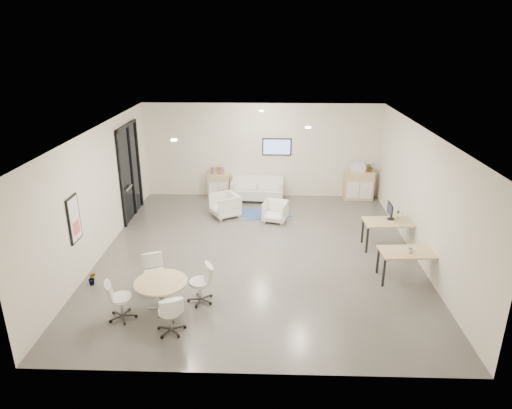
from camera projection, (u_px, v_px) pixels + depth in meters
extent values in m
cube|color=#514F4A|center=(258.00, 266.00, 11.97)|extent=(8.00, 9.00, 0.80)
cube|color=white|center=(259.00, 113.00, 10.57)|extent=(8.00, 9.00, 0.80)
cube|color=silver|center=(262.00, 148.00, 15.85)|extent=(8.00, 0.80, 3.20)
cube|color=silver|center=(249.00, 305.00, 6.68)|extent=(8.00, 0.80, 3.20)
cube|color=silver|center=(83.00, 193.00, 11.40)|extent=(0.80, 9.00, 3.20)
cube|color=silver|center=(438.00, 196.00, 11.14)|extent=(0.80, 9.00, 3.20)
cube|color=black|center=(130.00, 171.00, 13.79)|extent=(0.02, 1.90, 2.85)
cube|color=black|center=(126.00, 126.00, 13.30)|extent=(0.06, 1.90, 0.08)
cube|color=black|center=(121.00, 180.00, 12.94)|extent=(0.06, 0.08, 2.85)
cube|color=black|center=(139.00, 163.00, 14.64)|extent=(0.06, 0.08, 2.85)
cube|color=black|center=(132.00, 170.00, 13.93)|extent=(0.06, 0.07, 2.85)
cube|color=#B2B2B7|center=(129.00, 188.00, 13.50)|extent=(0.04, 0.60, 0.05)
cube|color=black|center=(74.00, 219.00, 9.91)|extent=(0.04, 0.54, 1.04)
cube|color=white|center=(75.00, 219.00, 9.91)|extent=(0.01, 0.46, 0.96)
cube|color=#F15764|center=(76.00, 228.00, 9.98)|extent=(0.01, 0.32, 0.30)
cube|color=black|center=(277.00, 147.00, 15.38)|extent=(0.98, 0.05, 0.58)
cube|color=#8290E0|center=(277.00, 147.00, 15.35)|extent=(0.90, 0.01, 0.50)
cylinder|color=#FFEAC6|center=(174.00, 140.00, 9.83)|extent=(0.14, 0.14, 0.03)
cylinder|color=#FFEAC6|center=(308.00, 127.00, 11.15)|extent=(0.14, 0.14, 0.03)
cylinder|color=#FFEAC6|center=(261.00, 111.00, 13.52)|extent=(0.14, 0.14, 0.03)
cube|color=tan|center=(219.00, 185.00, 15.74)|extent=(0.75, 0.37, 0.84)
cube|color=white|center=(213.00, 189.00, 15.59)|extent=(0.31, 0.02, 0.50)
cube|color=white|center=(223.00, 190.00, 15.58)|extent=(0.31, 0.02, 0.50)
cube|color=tan|center=(358.00, 185.00, 15.53)|extent=(0.98, 0.46, 0.98)
cube|color=white|center=(353.00, 190.00, 15.35)|extent=(0.41, 0.02, 0.59)
cube|color=white|center=(366.00, 190.00, 15.34)|extent=(0.41, 0.02, 0.59)
cube|color=red|center=(212.00, 171.00, 15.56)|extent=(0.04, 0.14, 0.22)
cube|color=#337FCC|center=(213.00, 171.00, 15.56)|extent=(0.04, 0.14, 0.22)
cube|color=gold|center=(215.00, 171.00, 15.55)|extent=(0.04, 0.14, 0.22)
cube|color=#4CB24C|center=(217.00, 171.00, 15.55)|extent=(0.04, 0.14, 0.22)
cube|color=#CC6619|center=(218.00, 171.00, 15.55)|extent=(0.04, 0.14, 0.22)
cube|color=purple|center=(220.00, 171.00, 15.55)|extent=(0.04, 0.14, 0.22)
cube|color=#E54C7F|center=(221.00, 171.00, 15.55)|extent=(0.04, 0.14, 0.22)
cube|color=teal|center=(223.00, 171.00, 15.55)|extent=(0.04, 0.14, 0.22)
cube|color=white|center=(357.00, 168.00, 15.31)|extent=(0.47, 0.40, 0.27)
cube|color=white|center=(358.00, 163.00, 15.26)|extent=(0.36, 0.30, 0.06)
cube|color=silver|center=(257.00, 192.00, 15.49)|extent=(1.78, 0.97, 0.32)
cube|color=silver|center=(258.00, 180.00, 15.69)|extent=(1.74, 0.30, 0.32)
cube|color=silver|center=(234.00, 188.00, 15.46)|extent=(0.20, 0.87, 0.65)
cube|color=silver|center=(281.00, 188.00, 15.41)|extent=(0.20, 0.87, 0.65)
cube|color=#2C5387|center=(265.00, 213.00, 14.45)|extent=(1.69, 1.34, 0.01)
imported|color=silver|center=(225.00, 204.00, 14.06)|extent=(1.01, 1.03, 0.79)
imported|color=silver|center=(275.00, 210.00, 13.71)|extent=(0.81, 0.78, 0.69)
cube|color=tan|center=(392.00, 222.00, 11.85)|extent=(1.49, 0.80, 0.04)
cube|color=black|center=(367.00, 240.00, 11.72)|extent=(0.05, 0.05, 0.72)
cube|color=black|center=(420.00, 241.00, 11.68)|extent=(0.05, 0.05, 0.72)
cube|color=black|center=(363.00, 230.00, 12.30)|extent=(0.05, 0.05, 0.72)
cube|color=black|center=(413.00, 231.00, 12.26)|extent=(0.05, 0.05, 0.72)
cube|color=tan|center=(411.00, 252.00, 10.28)|extent=(1.45, 0.81, 0.04)
cube|color=black|center=(384.00, 272.00, 10.15)|extent=(0.05, 0.05, 0.69)
cube|color=black|center=(443.00, 273.00, 10.11)|extent=(0.05, 0.05, 0.69)
cube|color=black|center=(378.00, 260.00, 10.71)|extent=(0.05, 0.05, 0.69)
cube|color=black|center=(434.00, 261.00, 10.67)|extent=(0.05, 0.05, 0.69)
cylinder|color=black|center=(391.00, 219.00, 11.98)|extent=(0.20, 0.20, 0.02)
cube|color=black|center=(391.00, 215.00, 11.94)|extent=(0.04, 0.03, 0.24)
cube|color=black|center=(390.00, 209.00, 11.89)|extent=(0.03, 0.50, 0.32)
cylinder|color=tan|center=(161.00, 282.00, 9.18)|extent=(1.07, 1.07, 0.04)
cylinder|color=#B2B2B7|center=(162.00, 296.00, 9.29)|extent=(0.10, 0.10, 0.62)
cube|color=#B2B2B7|center=(163.00, 309.00, 9.40)|extent=(0.63, 0.06, 0.03)
cube|color=#B2B2B7|center=(163.00, 309.00, 9.40)|extent=(0.06, 0.63, 0.03)
imported|color=#3F7F3F|center=(370.00, 168.00, 15.33)|extent=(0.38, 0.40, 0.24)
imported|color=#3F7F3F|center=(93.00, 282.00, 10.29)|extent=(0.23, 0.35, 0.15)
imported|color=white|center=(410.00, 250.00, 10.18)|extent=(0.15, 0.12, 0.14)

